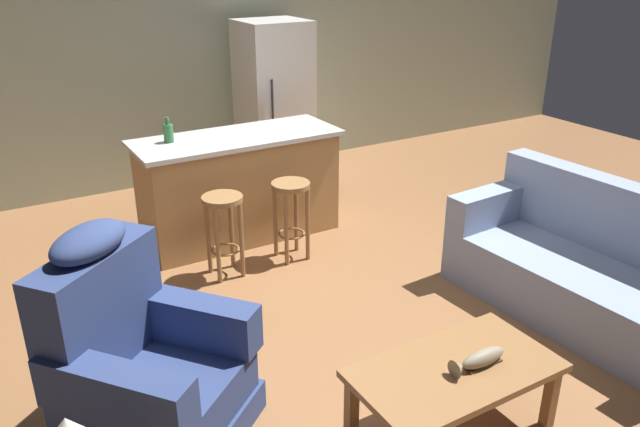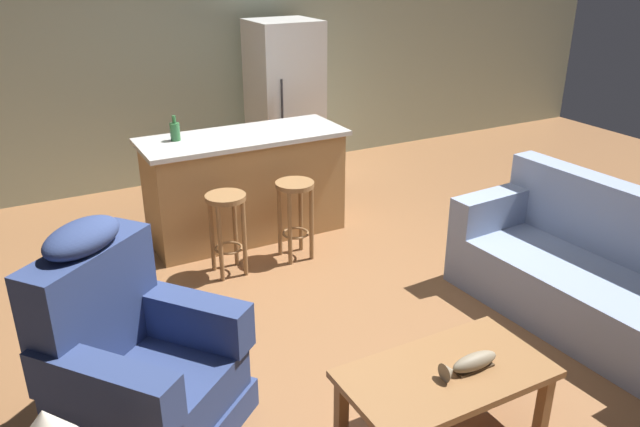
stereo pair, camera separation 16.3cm
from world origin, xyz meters
The scene contains 11 objects.
ground_plane centered at (0.00, 0.00, 0.00)m, with size 12.00×12.00×0.00m.
back_wall centered at (0.00, 3.12, 1.30)m, with size 12.00×0.05×2.60m.
coffee_table centered at (-0.06, -1.57, 0.36)m, with size 1.10×0.60×0.42m.
fish_figurine centered at (0.04, -1.62, 0.46)m, with size 0.34×0.10×0.10m.
couch centered at (1.59, -1.12, 0.34)m, with size 0.95×1.94×0.94m.
recliner_near_lamp centered at (-1.48, -0.74, 0.42)m, with size 1.18×1.18×1.20m.
kitchen_island centered at (0.00, 1.35, 0.48)m, with size 1.80×0.70×0.95m.
bar_stool_left centered at (-0.41, 0.72, 0.47)m, with size 0.32×0.32×0.68m.
bar_stool_right centered at (0.19, 0.72, 0.47)m, with size 0.32×0.32×0.68m.
refrigerator centered at (0.97, 2.55, 0.88)m, with size 0.70×0.69×1.76m.
bottle_tall_green centered at (-0.57, 1.45, 1.03)m, with size 0.08×0.08×0.21m.
Camera 2 is at (-1.90, -3.60, 2.44)m, focal length 35.00 mm.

